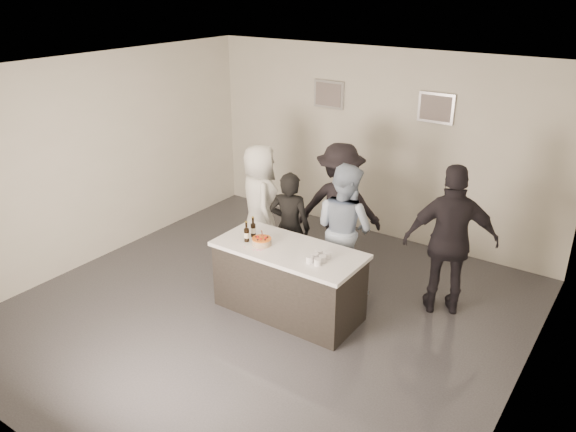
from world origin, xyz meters
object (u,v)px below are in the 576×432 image
object	(u,v)px
cake	(262,242)
person_main_blue	(344,228)
bar_counter	(289,281)
person_guest_left	(260,202)
beer_bottle_a	(253,227)
beer_bottle_b	(247,232)
person_guest_right	(451,241)
person_main_black	(290,227)
person_guest_back	(339,206)

from	to	relation	value
cake	person_main_blue	distance (m)	1.18
bar_counter	person_guest_left	distance (m)	1.72
beer_bottle_a	beer_bottle_b	world-z (taller)	same
bar_counter	cake	size ratio (longest dim) A/B	7.70
person_guest_right	beer_bottle_b	bearing A→B (deg)	3.67
beer_bottle_b	person_guest_left	distance (m)	1.42
person_main_black	person_guest_back	distance (m)	0.87
person_guest_back	person_main_blue	bearing A→B (deg)	102.50
beer_bottle_b	person_main_black	xyz separation A→B (m)	(0.07, 0.85, -0.24)
person_guest_left	bar_counter	bearing A→B (deg)	-178.00
bar_counter	person_guest_back	bearing A→B (deg)	95.74
person_main_blue	person_guest_back	distance (m)	0.72
bar_counter	person_main_black	distance (m)	0.92
beer_bottle_a	person_guest_back	bearing A→B (deg)	74.29
beer_bottle_a	person_main_black	world-z (taller)	person_main_black
person_main_black	person_guest_left	size ratio (longest dim) A/B	0.91
bar_counter	cake	bearing A→B (deg)	-162.12
bar_counter	person_main_black	world-z (taller)	person_main_black
beer_bottle_b	person_main_black	world-z (taller)	person_main_black
cake	beer_bottle_b	bearing A→B (deg)	-172.81
cake	beer_bottle_b	distance (m)	0.23
person_guest_back	beer_bottle_b	bearing A→B (deg)	54.19
person_main_black	person_guest_back	world-z (taller)	person_guest_back
beer_bottle_a	person_guest_left	bearing A→B (deg)	123.49
beer_bottle_a	bar_counter	bearing A→B (deg)	-3.04
beer_bottle_a	beer_bottle_b	bearing A→B (deg)	-81.90
beer_bottle_a	person_main_blue	world-z (taller)	person_main_blue
cake	person_guest_right	distance (m)	2.31
person_main_blue	person_guest_right	distance (m)	1.37
bar_counter	person_guest_right	world-z (taller)	person_guest_right
cake	person_main_blue	size ratio (longest dim) A/B	0.14
cake	beer_bottle_a	bearing A→B (deg)	150.11
person_guest_back	person_main_black	bearing A→B (deg)	45.32
beer_bottle_b	beer_bottle_a	bearing A→B (deg)	98.10
person_guest_left	beer_bottle_b	bearing A→B (deg)	163.23
beer_bottle_b	person_main_black	bearing A→B (deg)	85.48
bar_counter	beer_bottle_b	distance (m)	0.81
beer_bottle_b	bar_counter	bearing A→B (deg)	13.78
beer_bottle_a	person_guest_back	size ratio (longest dim) A/B	0.14
beer_bottle_b	person_main_black	distance (m)	0.88
beer_bottle_b	person_main_black	size ratio (longest dim) A/B	0.16
beer_bottle_a	cake	bearing A→B (deg)	-29.89
person_main_black	person_guest_back	xyz separation A→B (m)	(0.32, 0.79, 0.13)
person_main_black	cake	bearing A→B (deg)	82.76
person_guest_left	cake	bearing A→B (deg)	170.75
person_main_black	person_guest_back	size ratio (longest dim) A/B	0.86
person_main_blue	person_guest_back	world-z (taller)	person_guest_back
cake	beer_bottle_a	xyz separation A→B (m)	(-0.24, 0.14, 0.09)
person_guest_left	person_guest_right	world-z (taller)	person_guest_right
bar_counter	person_main_blue	distance (m)	1.05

